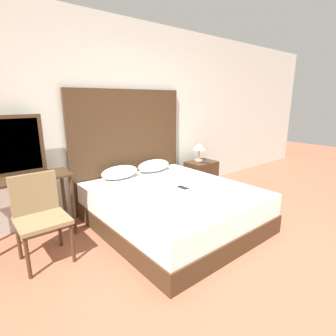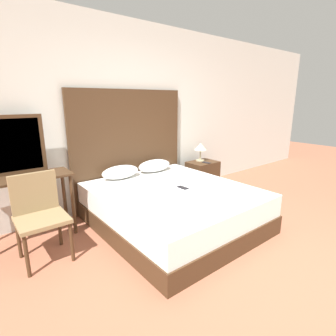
{
  "view_description": "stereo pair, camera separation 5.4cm",
  "coord_description": "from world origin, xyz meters",
  "views": [
    {
      "loc": [
        -2.12,
        -0.95,
        1.59
      ],
      "look_at": [
        -0.07,
        1.54,
        0.75
      ],
      "focal_mm": 28.0,
      "sensor_mm": 36.0,
      "label": 1
    },
    {
      "loc": [
        -2.08,
        -0.98,
        1.59
      ],
      "look_at": [
        -0.07,
        1.54,
        0.75
      ],
      "focal_mm": 28.0,
      "sensor_mm": 36.0,
      "label": 2
    }
  ],
  "objects": [
    {
      "name": "vanity_mirror",
      "position": [
        -1.6,
        2.35,
        1.1
      ],
      "size": [
        0.59,
        0.03,
        0.67
      ],
      "color": "#422B19",
      "rests_on": "vanity_desk"
    },
    {
      "name": "phone_on_bed",
      "position": [
        0.04,
        1.38,
        0.5
      ],
      "size": [
        0.08,
        0.15,
        0.01
      ],
      "color": "black",
      "rests_on": "bed"
    },
    {
      "name": "pillow_left",
      "position": [
        -0.37,
        2.25,
        0.59
      ],
      "size": [
        0.56,
        0.29,
        0.19
      ],
      "color": "white",
      "rests_on": "bed"
    },
    {
      "name": "wall_back",
      "position": [
        0.0,
        2.54,
        1.35
      ],
      "size": [
        10.0,
        0.06,
        2.7
      ],
      "color": "silver",
      "rests_on": "ground_plane"
    },
    {
      "name": "bed",
      "position": [
        -0.07,
        1.44,
        0.25
      ],
      "size": [
        1.77,
        2.01,
        0.5
      ],
      "color": "#422B19",
      "rests_on": "ground_plane"
    },
    {
      "name": "nightstand",
      "position": [
        1.24,
        2.18,
        0.26
      ],
      "size": [
        0.52,
        0.39,
        0.52
      ],
      "color": "#422B19",
      "rests_on": "ground_plane"
    },
    {
      "name": "phone_on_nightstand",
      "position": [
        1.23,
        2.08,
        0.52
      ],
      "size": [
        0.1,
        0.16,
        0.01
      ],
      "color": "black",
      "rests_on": "nightstand"
    },
    {
      "name": "table_lamp",
      "position": [
        1.24,
        2.26,
        0.76
      ],
      "size": [
        0.22,
        0.22,
        0.33
      ],
      "color": "tan",
      "rests_on": "nightstand"
    },
    {
      "name": "headboard",
      "position": [
        -0.07,
        2.47,
        0.87
      ],
      "size": [
        1.86,
        0.05,
        1.74
      ],
      "color": "#422B19",
      "rests_on": "ground_plane"
    },
    {
      "name": "ground_plane",
      "position": [
        0.0,
        0.0,
        0.0
      ],
      "size": [
        16.0,
        16.0,
        0.0
      ],
      "primitive_type": "plane",
      "color": "#9E5B42"
    },
    {
      "name": "chair",
      "position": [
        -1.58,
        1.73,
        0.51
      ],
      "size": [
        0.47,
        0.45,
        0.87
      ],
      "color": "olive",
      "rests_on": "ground_plane"
    },
    {
      "name": "vanity_desk",
      "position": [
        -1.6,
        2.17,
        0.61
      ],
      "size": [
        0.99,
        0.4,
        0.76
      ],
      "color": "#422B19",
      "rests_on": "ground_plane"
    },
    {
      "name": "pillow_right",
      "position": [
        0.22,
        2.25,
        0.59
      ],
      "size": [
        0.56,
        0.29,
        0.19
      ],
      "color": "white",
      "rests_on": "bed"
    }
  ]
}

